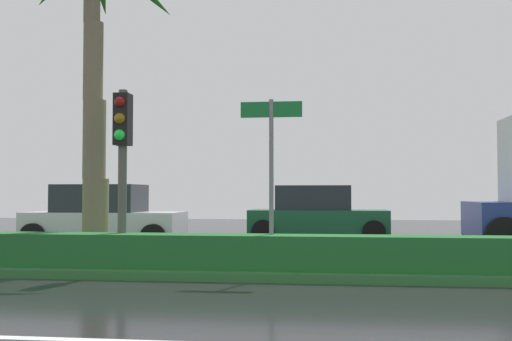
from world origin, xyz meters
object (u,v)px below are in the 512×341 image
Objects in this scene: street_name_sign at (271,159)px; traffic_signal_median_left at (122,144)px; car_in_traffic_leading at (104,217)px; car_in_traffic_second at (317,214)px.

traffic_signal_median_left is at bearing 178.88° from street_name_sign.
car_in_traffic_second is at bearing 26.03° from car_in_traffic_leading.
car_in_traffic_leading and car_in_traffic_second have the same top height.
car_in_traffic_second is (3.39, 8.29, -1.56)m from traffic_signal_median_left.
street_name_sign reaches higher than car_in_traffic_second.
traffic_signal_median_left reaches higher than street_name_sign.
car_in_traffic_second is (5.86, 2.86, 0.00)m from car_in_traffic_leading.
street_name_sign is 8.46m from car_in_traffic_second.
traffic_signal_median_left is 2.78m from street_name_sign.
street_name_sign is at bearing -94.29° from car_in_traffic_second.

